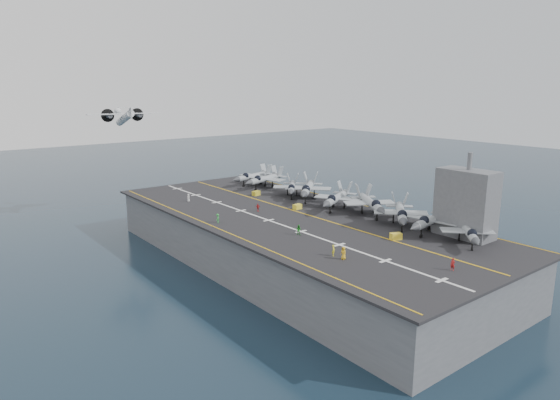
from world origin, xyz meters
TOP-DOWN VIEW (x-y plane):
  - ground at (0.00, 0.00)m, footprint 500.00×500.00m
  - hull at (0.00, 0.00)m, footprint 36.00×90.00m
  - flight_deck at (0.00, 0.00)m, footprint 38.00×92.00m
  - foul_line at (3.00, 0.00)m, footprint 0.35×90.00m
  - landing_centerline at (-6.00, 0.00)m, footprint 0.50×90.00m
  - deck_edge_port at (-17.00, 0.00)m, footprint 0.25×90.00m
  - deck_edge_stbd at (18.50, 0.00)m, footprint 0.25×90.00m
  - island_superstructure at (15.00, -30.00)m, footprint 5.00×10.00m
  - fighter_jet_0 at (11.62, -32.87)m, footprint 15.64×15.47m
  - fighter_jet_1 at (12.42, -25.14)m, footprint 16.31×12.33m
  - fighter_jet_2 at (11.65, -18.64)m, footprint 18.20×17.85m
  - fighter_jet_3 at (13.09, -9.68)m, footprint 17.13×18.91m
  - fighter_jet_4 at (11.21, -1.62)m, footprint 17.95×15.77m
  - fighter_jet_5 at (12.62, 9.54)m, footprint 19.13×18.74m
  - fighter_jet_6 at (11.91, 14.58)m, footprint 15.87×16.27m
  - fighter_jet_7 at (12.88, 26.80)m, footprint 16.85×13.51m
  - fighter_jet_8 at (12.93, 32.25)m, footprint 16.00×12.39m
  - tow_cart_a at (3.94, -23.86)m, footprint 2.23×1.87m
  - tow_cart_b at (4.46, 3.58)m, footprint 1.97×1.42m
  - tow_cart_c at (5.46, 20.54)m, footprint 2.02×1.53m
  - crew_0 at (-10.58, -25.53)m, footprint 0.88×1.27m
  - crew_1 at (-10.69, -23.43)m, footprint 1.29×1.29m
  - crew_2 at (-7.64, -11.23)m, footprint 1.20×1.33m
  - crew_3 at (-14.92, 4.70)m, footprint 1.29×1.24m
  - crew_4 at (-3.52, 7.21)m, footprint 1.27×1.17m
  - crew_5 at (-10.76, 24.72)m, footprint 0.94×1.21m
  - crew_6 at (-1.47, -38.66)m, footprint 0.94×1.24m
  - transport_plane at (-12.32, 56.87)m, footprint 20.94×15.36m

SIDE VIEW (x-z plane):
  - ground at x=0.00m, z-range 0.00..0.00m
  - hull at x=0.00m, z-range 0.00..10.00m
  - flight_deck at x=0.00m, z-range 10.00..10.40m
  - foul_line at x=3.00m, z-range 10.41..10.43m
  - landing_centerline at x=-6.00m, z-range 10.41..10.43m
  - deck_edge_port at x=-17.00m, z-range 10.41..10.43m
  - deck_edge_stbd at x=18.50m, z-range 10.41..10.43m
  - tow_cart_b at x=4.46m, z-range 10.40..11.49m
  - tow_cart_c at x=5.46m, z-range 10.40..11.49m
  - tow_cart_a at x=3.94m, z-range 10.40..11.54m
  - crew_4 at x=-3.52m, z-range 10.40..12.16m
  - crew_3 at x=-14.92m, z-range 10.40..12.19m
  - crew_5 at x=-10.76m, z-range 10.40..12.19m
  - crew_1 at x=-10.69m, z-range 10.40..12.23m
  - crew_2 at x=-7.64m, z-range 10.40..12.25m
  - crew_6 at x=-1.47m, z-range 10.40..12.27m
  - crew_0 at x=-10.58m, z-range 10.40..12.45m
  - fighter_jet_0 at x=11.62m, z-range 10.40..14.98m
  - fighter_jet_6 at x=11.91m, z-range 10.40..15.14m
  - fighter_jet_8 at x=12.93m, z-range 10.40..15.36m
  - fighter_jet_7 at x=12.88m, z-range 10.40..15.51m
  - fighter_jet_1 at x=12.42m, z-range 10.40..15.54m
  - fighter_jet_4 at x=11.21m, z-range 10.40..15.62m
  - fighter_jet_2 at x=11.65m, z-range 10.40..15.72m
  - fighter_jet_3 at x=13.09m, z-range 10.40..15.87m
  - fighter_jet_5 at x=12.62m, z-range 10.40..15.99m
  - island_superstructure at x=15.00m, z-range 10.40..25.40m
  - transport_plane at x=-12.32m, z-range 25.74..30.39m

